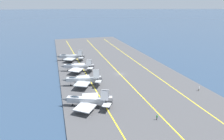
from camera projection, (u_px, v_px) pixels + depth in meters
The scene contains 11 objects.
ground_plane at pixel (120, 75), 92.09m from camera, with size 2000.00×2000.00×0.00m, color navy.
carrier_deck at pixel (120, 74), 92.03m from camera, with size 204.11×53.87×0.40m, color #424244.
deck_stripe_foul_line at pixel (149, 71), 95.91m from camera, with size 183.70×0.36×0.01m, color yellow.
deck_stripe_centerline at pixel (120, 74), 91.96m from camera, with size 183.70×0.36×0.01m, color yellow.
deck_stripe_edge_line at pixel (88, 77), 88.02m from camera, with size 183.70×0.36×0.01m, color yellow.
parked_jet_nearest at pixel (88, 100), 62.29m from camera, with size 13.31×16.43×5.94m.
parked_jet_second at pixel (83, 79), 78.02m from camera, with size 12.40×16.03×6.59m.
parked_jet_third at pixel (78, 66), 94.29m from camera, with size 13.64×16.41×5.92m.
parked_jet_fourth at pixel (71, 57), 112.08m from camera, with size 12.80×16.21×6.06m.
crew_white_vest at pixel (199, 88), 74.14m from camera, with size 0.26×0.38×1.69m.
crew_green_vest at pixel (157, 117), 55.59m from camera, with size 0.40×0.45×1.68m.
Camera 1 is at (-82.00, 27.79, 31.66)m, focal length 32.00 mm.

